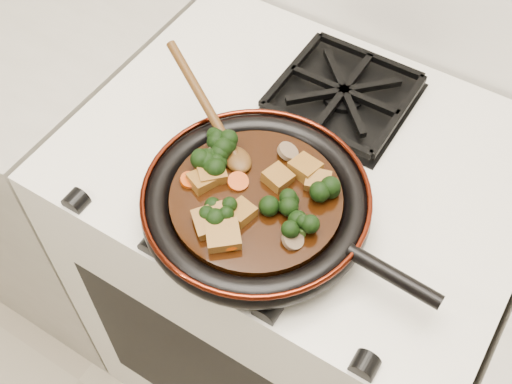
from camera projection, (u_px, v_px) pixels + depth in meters
The scene contains 32 objects.
stove at pixel (292, 280), 1.43m from camera, with size 0.76×0.60×0.90m, color silver.
burner_grate_front at pixel (259, 206), 0.99m from camera, with size 0.23×0.23×0.03m, color black, non-canonical shape.
burner_grate_back at pixel (343, 94), 1.12m from camera, with size 0.23×0.23×0.03m, color black, non-canonical shape.
skillet at pixel (257, 203), 0.95m from camera, with size 0.47×0.34×0.05m.
braising_sauce at pixel (256, 200), 0.95m from camera, with size 0.26×0.26×0.02m, color black.
tofu_cube_0 at pixel (210, 226), 0.90m from camera, with size 0.03×0.03×0.02m, color brown.
tofu_cube_1 at pixel (241, 213), 0.91m from camera, with size 0.04×0.03×0.02m, color brown.
tofu_cube_2 at pixel (278, 178), 0.95m from camera, with size 0.04×0.04×0.02m, color brown.
tofu_cube_3 at pixel (305, 169), 0.96m from camera, with size 0.04×0.04×0.02m, color brown.
tofu_cube_4 at pixel (202, 181), 0.95m from camera, with size 0.03×0.03×0.02m, color brown.
tofu_cube_5 at pixel (223, 236), 0.89m from camera, with size 0.04×0.05×0.02m, color brown.
tofu_cube_6 at pixel (318, 181), 0.95m from camera, with size 0.04×0.03×0.02m, color brown.
tofu_cube_7 at pixel (211, 172), 0.96m from camera, with size 0.04×0.04×0.02m, color brown.
tofu_cube_8 at pixel (219, 224), 0.90m from camera, with size 0.04×0.03×0.02m, color brown.
tofu_cube_9 at pixel (211, 222), 0.90m from camera, with size 0.04×0.05×0.02m, color brown.
broccoli_floret_0 at pixel (321, 192), 0.93m from camera, with size 0.06×0.06×0.05m, color black, non-canonical shape.
broccoli_floret_1 at pixel (217, 147), 0.98m from camera, with size 0.06×0.06×0.06m, color black, non-canonical shape.
broccoli_floret_2 at pixel (281, 204), 0.92m from camera, with size 0.06×0.06×0.05m, color black, non-canonical shape.
broccoli_floret_3 at pixel (219, 213), 0.91m from camera, with size 0.06×0.06×0.05m, color black, non-canonical shape.
broccoli_floret_4 at pixel (211, 168), 0.96m from camera, with size 0.06×0.06×0.05m, color black, non-canonical shape.
broccoli_floret_5 at pixel (211, 161), 0.96m from camera, with size 0.06×0.06×0.05m, color black, non-canonical shape.
broccoli_floret_6 at pixel (302, 230), 0.89m from camera, with size 0.06×0.06×0.05m, color black, non-canonical shape.
broccoli_floret_7 at pixel (221, 146), 0.98m from camera, with size 0.06×0.06×0.05m, color black, non-canonical shape.
carrot_coin_0 at pixel (204, 167), 0.97m from camera, with size 0.03×0.03×0.01m, color #AF3604.
carrot_coin_1 at pixel (231, 242), 0.89m from camera, with size 0.03×0.03×0.01m, color #AF3604.
carrot_coin_2 at pixel (238, 182), 0.95m from camera, with size 0.03×0.03×0.01m, color #AF3604.
carrot_coin_3 at pixel (189, 180), 0.95m from camera, with size 0.03×0.03×0.01m, color #AF3604.
mushroom_slice_0 at pixel (293, 239), 0.89m from camera, with size 0.03×0.03×0.01m, color brown.
mushroom_slice_1 at pixel (288, 151), 0.98m from camera, with size 0.03×0.03×0.01m, color brown.
mushroom_slice_2 at pixel (228, 150), 0.98m from camera, with size 0.03×0.03×0.01m, color brown.
mushroom_slice_3 at pixel (219, 154), 0.98m from camera, with size 0.04×0.04×0.01m, color brown.
wooden_spoon at pixel (218, 126), 0.99m from camera, with size 0.14×0.09×0.22m.
Camera 1 is at (0.29, 1.07, 1.72)m, focal length 45.00 mm.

